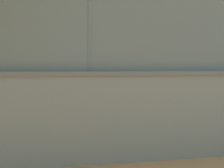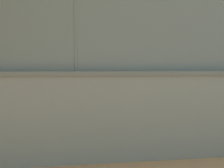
{
  "view_description": "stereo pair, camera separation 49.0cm",
  "coord_description": "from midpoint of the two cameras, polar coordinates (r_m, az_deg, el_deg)",
  "views": [
    {
      "loc": [
        1.06,
        18.83,
        1.72
      ],
      "look_at": [
        -1.24,
        8.03,
        1.1
      ],
      "focal_mm": 49.48,
      "sensor_mm": 36.0,
      "label": 1
    },
    {
      "loc": [
        0.58,
        18.93,
        1.72
      ],
      "look_at": [
        -1.24,
        8.03,
        1.1
      ],
      "focal_mm": 49.48,
      "sensor_mm": 36.0,
      "label": 2
    }
  ],
  "objects": [
    {
      "name": "spare_ball_by_wall",
      "position": [
        7.52,
        8.94,
        -9.67
      ],
      "size": [
        0.1,
        0.1,
        0.1
      ],
      "primitive_type": "sphere",
      "color": "orange",
      "rests_on": "ground_plane"
    },
    {
      "name": "player_crossing_court",
      "position": [
        18.39,
        -18.95,
        0.52
      ],
      "size": [
        1.15,
        0.76,
        1.56
      ],
      "color": "navy",
      "rests_on": "ground_plane"
    },
    {
      "name": "player_at_service_line",
      "position": [
        12.17,
        18.95,
        -1.01
      ],
      "size": [
        1.16,
        0.69,
        1.48
      ],
      "color": "#B2B2B2",
      "rests_on": "ground_plane"
    },
    {
      "name": "ground_plane",
      "position": [
        18.98,
        -6.98,
        -2.02
      ],
      "size": [
        260.0,
        260.0,
        0.0
      ],
      "primitive_type": "plane",
      "color": "tan"
    }
  ]
}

